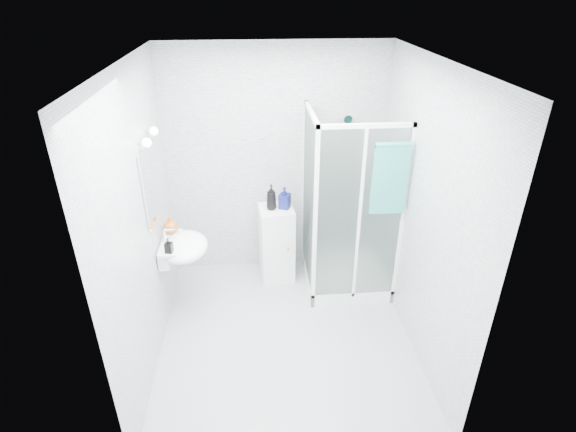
{
  "coord_description": "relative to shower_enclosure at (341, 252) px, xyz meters",
  "views": [
    {
      "loc": [
        -0.25,
        -3.36,
        3.12
      ],
      "look_at": [
        0.05,
        0.35,
        1.15
      ],
      "focal_mm": 28.0,
      "sensor_mm": 36.0,
      "label": 1
    }
  ],
  "objects": [
    {
      "name": "room",
      "position": [
        -0.67,
        -0.77,
        0.85
      ],
      "size": [
        2.4,
        2.6,
        2.6
      ],
      "color": "silver",
      "rests_on": "ground"
    },
    {
      "name": "shower_enclosure",
      "position": [
        0.0,
        0.0,
        0.0
      ],
      "size": [
        0.9,
        0.95,
        2.0
      ],
      "color": "white",
      "rests_on": "ground"
    },
    {
      "name": "wall_basin",
      "position": [
        -1.66,
        -0.32,
        0.35
      ],
      "size": [
        0.46,
        0.56,
        0.35
      ],
      "color": "white",
      "rests_on": "ground"
    },
    {
      "name": "mirror",
      "position": [
        -1.85,
        -0.32,
        1.05
      ],
      "size": [
        0.02,
        0.6,
        0.7
      ],
      "primitive_type": "cube",
      "color": "white",
      "rests_on": "room"
    },
    {
      "name": "vanity_lights",
      "position": [
        -1.8,
        -0.32,
        1.47
      ],
      "size": [
        0.1,
        0.4,
        0.08
      ],
      "color": "silver",
      "rests_on": "room"
    },
    {
      "name": "wall_hooks",
      "position": [
        -0.92,
        0.49,
        1.17
      ],
      "size": [
        0.23,
        0.06,
        0.03
      ],
      "color": "silver",
      "rests_on": "room"
    },
    {
      "name": "storage_cabinet",
      "position": [
        -0.7,
        0.25,
        0.0
      ],
      "size": [
        0.4,
        0.41,
        0.9
      ],
      "rotation": [
        0.0,
        0.0,
        0.1
      ],
      "color": "white",
      "rests_on": "ground"
    },
    {
      "name": "hand_towel",
      "position": [
        0.33,
        -0.4,
        1.06
      ],
      "size": [
        0.33,
        0.05,
        0.7
      ],
      "color": "teal",
      "rests_on": "shower_enclosure"
    },
    {
      "name": "shampoo_bottle_a",
      "position": [
        -0.75,
        0.24,
        0.59
      ],
      "size": [
        0.11,
        0.11,
        0.28
      ],
      "primitive_type": "imported",
      "rotation": [
        0.0,
        0.0,
        0.01
      ],
      "color": "black",
      "rests_on": "storage_cabinet"
    },
    {
      "name": "shampoo_bottle_b",
      "position": [
        -0.6,
        0.26,
        0.57
      ],
      "size": [
        0.15,
        0.15,
        0.25
      ],
      "primitive_type": "imported",
      "rotation": [
        0.0,
        0.0,
        -0.4
      ],
      "color": "#0E1454",
      "rests_on": "storage_cabinet"
    },
    {
      "name": "soap_dispenser_orange",
      "position": [
        -1.77,
        -0.14,
        0.51
      ],
      "size": [
        0.18,
        0.18,
        0.18
      ],
      "primitive_type": "imported",
      "rotation": [
        0.0,
        0.0,
        0.33
      ],
      "color": "#B75015",
      "rests_on": "wall_basin"
    },
    {
      "name": "soap_dispenser_black",
      "position": [
        -1.74,
        -0.51,
        0.49
      ],
      "size": [
        0.08,
        0.08,
        0.15
      ],
      "primitive_type": "imported",
      "rotation": [
        0.0,
        0.0,
        -0.21
      ],
      "color": "black",
      "rests_on": "wall_basin"
    }
  ]
}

